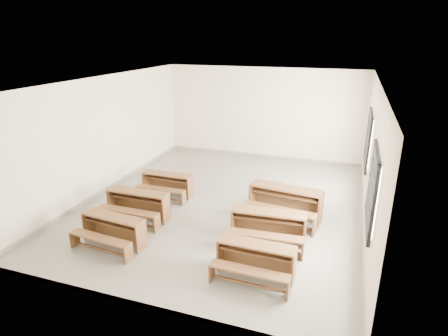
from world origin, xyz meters
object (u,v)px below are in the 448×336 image
(desk_set_2, at_px, (167,183))
(desk_set_5, at_px, (285,201))
(desk_set_3, at_px, (255,258))
(desk_set_1, at_px, (137,203))
(desk_set_4, at_px, (268,225))
(desk_set_0, at_px, (113,229))

(desk_set_2, xyz_separation_m, desk_set_5, (3.33, -0.31, 0.09))
(desk_set_5, bearing_deg, desk_set_3, -85.06)
(desk_set_2, bearing_deg, desk_set_1, -91.46)
(desk_set_3, bearing_deg, desk_set_4, 93.56)
(desk_set_0, bearing_deg, desk_set_2, 97.89)
(desk_set_4, relative_size, desk_set_5, 0.88)
(desk_set_1, xyz_separation_m, desk_set_5, (3.36, 1.16, 0.06))
(desk_set_0, xyz_separation_m, desk_set_4, (3.09, 1.15, 0.04))
(desk_set_4, bearing_deg, desk_set_3, -91.94)
(desk_set_2, xyz_separation_m, desk_set_3, (3.24, -2.79, 0.01))
(desk_set_2, bearing_deg, desk_set_0, -87.73)
(desk_set_0, distance_m, desk_set_1, 1.24)
(desk_set_1, xyz_separation_m, desk_set_3, (3.27, -1.33, -0.03))
(desk_set_1, bearing_deg, desk_set_5, 19.30)
(desk_set_5, bearing_deg, desk_set_1, -154.04)
(desk_set_1, distance_m, desk_set_3, 3.53)
(desk_set_4, distance_m, desk_set_5, 1.24)
(desk_set_5, bearing_deg, desk_set_2, -178.29)
(desk_set_1, relative_size, desk_set_4, 0.95)
(desk_set_2, bearing_deg, desk_set_4, -25.78)
(desk_set_3, bearing_deg, desk_set_5, 89.60)
(desk_set_5, bearing_deg, desk_set_0, -136.46)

